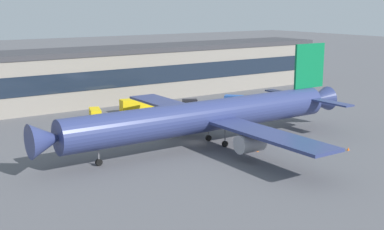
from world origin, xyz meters
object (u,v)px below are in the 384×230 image
baggage_tug (190,102)px  crew_van (95,114)px  fuel_truck (139,105)px  traffic_cone_0 (348,149)px  pushback_tractor (234,98)px  traffic_cone_1 (257,150)px  airliner (209,116)px

baggage_tug → crew_van: bearing=-178.0°
fuel_truck → traffic_cone_0: (14.91, -48.58, -1.60)m
pushback_tractor → crew_van: bearing=179.3°
pushback_tractor → fuel_truck: fuel_truck is taller
crew_van → traffic_cone_0: size_ratio=9.95×
crew_van → baggage_tug: size_ratio=1.37×
baggage_tug → traffic_cone_0: bearing=-88.7°
crew_van → pushback_tractor: (38.50, -0.49, -0.41)m
crew_van → traffic_cone_1: bearing=-71.3°
crew_van → traffic_cone_0: 54.09m
airliner → pushback_tractor: 42.76m
baggage_tug → traffic_cone_0: 47.95m
airliner → crew_van: 32.03m
airliner → fuel_truck: bearing=84.2°
baggage_tug → traffic_cone_1: (-12.51, -39.49, -0.76)m
crew_van → fuel_truck: (11.74, 1.53, 0.42)m
fuel_truck → traffic_cone_0: fuel_truck is taller
baggage_tug → fuel_truck: bearing=177.3°
pushback_tractor → traffic_cone_0: bearing=-104.3°
traffic_cone_0 → fuel_truck: bearing=107.1°
baggage_tug → fuel_truck: size_ratio=0.47×
fuel_truck → traffic_cone_1: fuel_truck is taller
fuel_truck → traffic_cone_0: size_ratio=15.43×
pushback_tractor → fuel_truck: (-26.76, 2.02, 0.83)m
airliner → crew_van: bearing=105.5°
baggage_tug → fuel_truck: 13.88m
airliner → fuel_truck: 32.52m
airliner → fuel_truck: (3.26, 32.15, -3.57)m
pushback_tractor → traffic_cone_1: bearing=-123.7°
fuel_truck → baggage_tug: bearing=-2.7°
traffic_cone_0 → airliner: bearing=137.9°
traffic_cone_1 → traffic_cone_0: bearing=-31.9°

